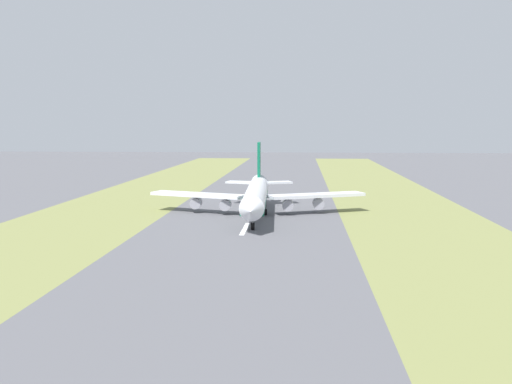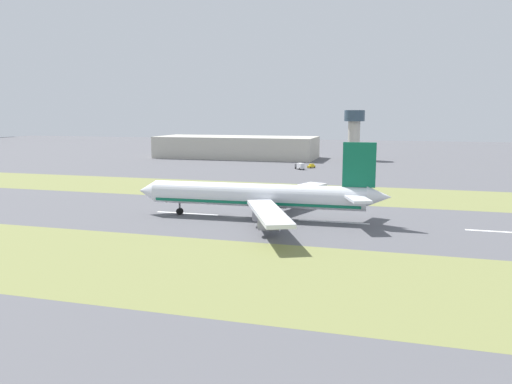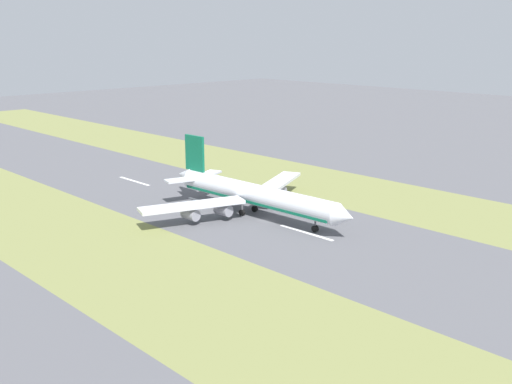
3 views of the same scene
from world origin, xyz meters
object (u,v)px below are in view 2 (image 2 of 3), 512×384
at_px(airplane_main_jet, 263,196).
at_px(terminal_building, 236,147).
at_px(apron_car, 311,166).
at_px(control_tower, 354,129).
at_px(service_truck, 300,166).

xyz_separation_m(airplane_main_jet, terminal_building, (170.44, 62.96, 0.55)).
distance_m(airplane_main_jet, apron_car, 125.72).
xyz_separation_m(airplane_main_jet, control_tower, (177.79, -7.70, 11.90)).
height_order(control_tower, service_truck, control_tower).
height_order(airplane_main_jet, control_tower, control_tower).
distance_m(control_tower, apron_car, 57.47).
bearing_deg(service_truck, apron_car, -28.44).
xyz_separation_m(airplane_main_jet, service_truck, (117.23, 12.95, -4.36)).
bearing_deg(terminal_building, control_tower, -84.06).
bearing_deg(terminal_building, apron_car, -129.67).
xyz_separation_m(control_tower, service_truck, (-60.56, 20.65, -16.26)).
relative_size(control_tower, service_truck, 4.83).
height_order(terminal_building, service_truck, terminal_building).
relative_size(airplane_main_jet, apron_car, 14.33).
distance_m(service_truck, apron_car, 9.23).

